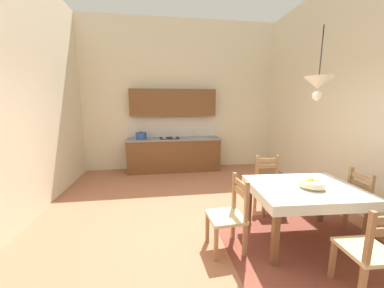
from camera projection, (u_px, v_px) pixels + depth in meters
ground_plane at (202, 228)px, 3.37m from camera, size 5.85×7.03×0.10m
wall_back at (180, 96)px, 6.19m from camera, size 5.85×0.12×4.05m
wall_right at (375, 90)px, 3.39m from camera, size 0.12×7.03×4.05m
area_rug at (304, 243)px, 2.90m from camera, size 2.10×1.60×0.01m
kitchen_cabinetry at (174, 140)px, 6.04m from camera, size 2.50×0.63×2.20m
dining_table at (304, 195)px, 2.89m from camera, size 1.39×1.11×0.75m
dining_chair_window_side at (367, 205)px, 3.01m from camera, size 0.47×0.47×0.93m
dining_chair_camera_side at (371, 252)px, 2.06m from camera, size 0.44×0.44×0.93m
dining_chair_tv_side at (229, 216)px, 2.73m from camera, size 0.45×0.45×0.93m
dining_chair_kitchen_side at (269, 185)px, 3.77m from camera, size 0.44×0.44×0.93m
fruit_bowl at (312, 183)px, 2.80m from camera, size 0.30×0.30×0.12m
pendant_lamp at (318, 84)px, 2.50m from camera, size 0.32×0.32×0.80m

